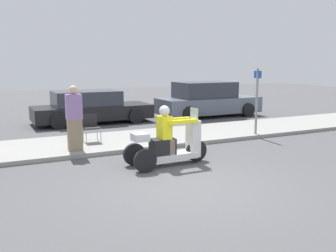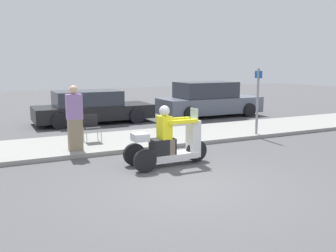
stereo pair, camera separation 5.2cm
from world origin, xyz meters
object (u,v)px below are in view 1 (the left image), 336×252
Objects in this scene: street_sign at (257,99)px; motorcycle_trike at (169,144)px; folding_chair_set_back at (91,125)px; spectator_by_tree at (74,119)px; parked_car_lot_center at (207,100)px; parked_car_lot_far at (91,108)px.

motorcycle_trike is at bearing -156.38° from street_sign.
street_sign reaches higher than folding_chair_set_back.
motorcycle_trike is 0.97× the size of street_sign.
spectator_by_tree reaches higher than parked_car_lot_center.
spectator_by_tree is at bearing 130.75° from motorcycle_trike.
street_sign reaches higher than motorcycle_trike.
parked_car_lot_far is 5.48m from parked_car_lot_center.
spectator_by_tree is at bearing -146.91° from parked_car_lot_center.
street_sign reaches higher than parked_car_lot_center.
motorcycle_trike is at bearing -69.84° from folding_chair_set_back.
parked_car_lot_center is (5.44, 6.85, 0.23)m from motorcycle_trike.
parked_car_lot_center is (5.46, -0.49, 0.11)m from parked_car_lot_far.
folding_chair_set_back is 4.41m from parked_car_lot_far.
folding_chair_set_back is 5.53m from street_sign.
parked_car_lot_far is at bearing 90.08° from motorcycle_trike.
parked_car_lot_center reaches higher than folding_chair_set_back.
street_sign is (4.23, -5.49, 0.67)m from parked_car_lot_far.
street_sign reaches higher than parked_car_lot_far.
street_sign is (6.04, -0.27, 0.34)m from spectator_by_tree.
spectator_by_tree reaches higher than parked_car_lot_far.
motorcycle_trike is at bearing -49.25° from spectator_by_tree.
spectator_by_tree is at bearing 177.46° from street_sign.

